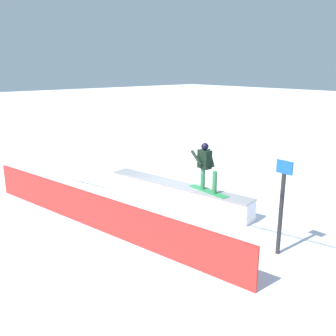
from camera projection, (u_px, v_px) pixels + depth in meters
ground_plane at (177, 203)px, 12.17m from camera, size 120.00×120.00×0.00m
grind_box at (177, 194)px, 12.09m from camera, size 5.31×1.49×0.66m
snowboarder at (206, 165)px, 11.17m from camera, size 1.52×0.43×1.46m
safety_fence at (95, 212)px, 10.12m from camera, size 9.44×1.64×1.00m
trail_marker at (281, 206)px, 8.58m from camera, size 0.40×0.10×2.27m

